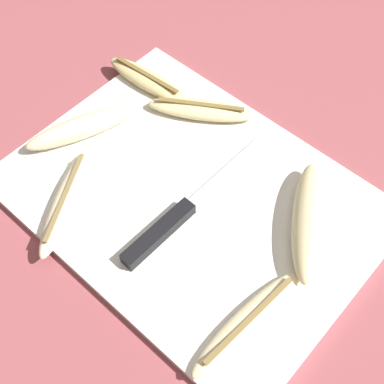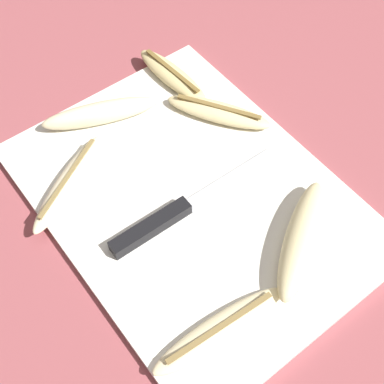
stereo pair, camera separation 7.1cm
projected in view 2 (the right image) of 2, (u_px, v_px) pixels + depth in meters
ground_plane at (192, 201)px, 0.73m from camera, size 4.00×4.00×0.00m
cutting_board at (192, 199)px, 0.72m from camera, size 0.48×0.36×0.01m
knife at (168, 217)px, 0.69m from camera, size 0.03×0.27×0.02m
banana_cream_curved at (220, 330)px, 0.61m from camera, size 0.05×0.18×0.02m
banana_spotted_left at (173, 76)px, 0.83m from camera, size 0.15×0.05×0.02m
banana_ripe_center at (219, 112)px, 0.79m from camera, size 0.15×0.12×0.02m
banana_soft_right at (302, 239)px, 0.66m from camera, size 0.13×0.17×0.04m
banana_pale_long at (101, 113)px, 0.78m from camera, size 0.09×0.17×0.03m
banana_bright_far at (69, 182)px, 0.72m from camera, size 0.11×0.17×0.02m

